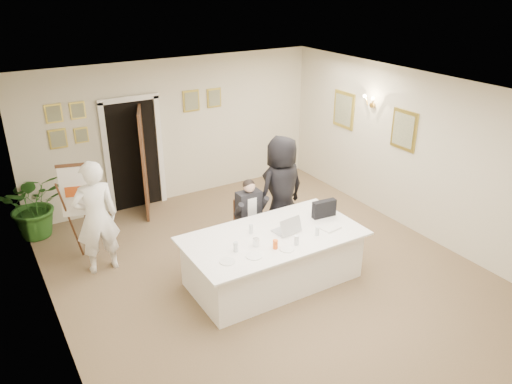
{
  "coord_description": "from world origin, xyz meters",
  "views": [
    {
      "loc": [
        -3.51,
        -5.42,
        4.28
      ],
      "look_at": [
        0.1,
        0.6,
        1.15
      ],
      "focal_mm": 35.0,
      "sensor_mm": 36.0,
      "label": 1
    }
  ],
  "objects": [
    {
      "name": "glass_c",
      "position": [
        0.5,
        -0.45,
        0.84
      ],
      "size": [
        0.07,
        0.07,
        0.14
      ],
      "primitive_type": "cylinder",
      "rotation": [
        0.0,
        0.0,
        0.14
      ],
      "color": "silver",
      "rests_on": "conference_table"
    },
    {
      "name": "glass_b",
      "position": [
        0.09,
        -0.51,
        0.84
      ],
      "size": [
        0.08,
        0.08,
        0.14
      ],
      "primitive_type": "cylinder",
      "rotation": [
        0.0,
        0.0,
        0.21
      ],
      "color": "silver",
      "rests_on": "conference_table"
    },
    {
      "name": "pictures_back_wall",
      "position": [
        -0.8,
        3.47,
        1.85
      ],
      "size": [
        3.4,
        0.06,
        0.8
      ],
      "primitive_type": null,
      "color": "gold",
      "rests_on": "wall_back"
    },
    {
      "name": "potted_palm",
      "position": [
        -2.8,
        3.2,
        0.59
      ],
      "size": [
        1.14,
        1.01,
        1.19
      ],
      "primitive_type": "imported",
      "rotation": [
        0.0,
        0.0,
        -0.08
      ],
      "color": "#26581D",
      "rests_on": "floor"
    },
    {
      "name": "plate_mid",
      "position": [
        -0.58,
        -0.48,
        0.78
      ],
      "size": [
        0.23,
        0.23,
        0.01
      ],
      "primitive_type": "cylinder",
      "rotation": [
        0.0,
        0.0,
        -0.01
      ],
      "color": "white",
      "rests_on": "conference_table"
    },
    {
      "name": "ceiling",
      "position": [
        0.0,
        0.0,
        2.8
      ],
      "size": [
        6.0,
        7.0,
        0.02
      ],
      "primitive_type": "cube",
      "color": "white",
      "rests_on": "wall_back"
    },
    {
      "name": "floor",
      "position": [
        0.0,
        0.0,
        0.0
      ],
      "size": [
        7.0,
        7.0,
        0.0
      ],
      "primitive_type": "plane",
      "color": "brown",
      "rests_on": "ground"
    },
    {
      "name": "wall_left",
      "position": [
        -3.0,
        0.0,
        1.4
      ],
      "size": [
        0.1,
        7.0,
        2.8
      ],
      "primitive_type": "cube",
      "color": "beige",
      "rests_on": "floor"
    },
    {
      "name": "wall_front",
      "position": [
        0.0,
        -3.5,
        1.4
      ],
      "size": [
        6.0,
        0.1,
        2.8
      ],
      "primitive_type": "cube",
      "color": "beige",
      "rests_on": "floor"
    },
    {
      "name": "laptop",
      "position": [
        0.19,
        -0.1,
        0.91
      ],
      "size": [
        0.41,
        0.42,
        0.28
      ],
      "primitive_type": null,
      "rotation": [
        0.0,
        0.0,
        0.12
      ],
      "color": "#B7BABC",
      "rests_on": "conference_table"
    },
    {
      "name": "glass_a",
      "position": [
        -0.72,
        -0.23,
        0.84
      ],
      "size": [
        0.08,
        0.08,
        0.14
      ],
      "primitive_type": "cylinder",
      "rotation": [
        0.0,
        0.0,
        0.24
      ],
      "color": "silver",
      "rests_on": "conference_table"
    },
    {
      "name": "wall_sconce",
      "position": [
        2.9,
        1.2,
        2.1
      ],
      "size": [
        0.2,
        0.3,
        0.24
      ],
      "primitive_type": null,
      "color": "gold",
      "rests_on": "wall_right"
    },
    {
      "name": "standing_man",
      "position": [
        -2.14,
        1.52,
        0.9
      ],
      "size": [
        0.66,
        0.44,
        1.8
      ],
      "primitive_type": "imported",
      "rotation": [
        0.0,
        0.0,
        3.13
      ],
      "color": "white",
      "rests_on": "floor"
    },
    {
      "name": "paper_stack",
      "position": [
        0.8,
        -0.39,
        0.79
      ],
      "size": [
        0.31,
        0.24,
        0.03
      ],
      "primitive_type": "cube",
      "rotation": [
        0.0,
        0.0,
        0.15
      ],
      "color": "white",
      "rests_on": "conference_table"
    },
    {
      "name": "standing_woman",
      "position": [
        0.78,
        0.9,
        0.93
      ],
      "size": [
        0.97,
        0.69,
        1.85
      ],
      "primitive_type": "imported",
      "rotation": [
        0.0,
        0.0,
        3.26
      ],
      "color": "black",
      "rests_on": "floor"
    },
    {
      "name": "steel_jug",
      "position": [
        -0.4,
        -0.25,
        0.83
      ],
      "size": [
        0.11,
        0.11,
        0.11
      ],
      "primitive_type": "cylinder",
      "rotation": [
        0.0,
        0.0,
        -0.23
      ],
      "color": "silver",
      "rests_on": "conference_table"
    },
    {
      "name": "conference_table",
      "position": [
        -0.03,
        -0.11,
        0.39
      ],
      "size": [
        2.61,
        1.39,
        0.78
      ],
      "color": "white",
      "rests_on": "floor"
    },
    {
      "name": "pictures_right_wall",
      "position": [
        2.97,
        1.2,
        1.75
      ],
      "size": [
        0.06,
        2.2,
        0.8
      ],
      "primitive_type": null,
      "color": "gold",
      "rests_on": "wall_right"
    },
    {
      "name": "plate_left",
      "position": [
        -0.95,
        -0.42,
        0.78
      ],
      "size": [
        0.27,
        0.27,
        0.01
      ],
      "primitive_type": "cylinder",
      "rotation": [
        0.0,
        0.0,
        0.33
      ],
      "color": "white",
      "rests_on": "conference_table"
    },
    {
      "name": "plate_near",
      "position": [
        -0.09,
        -0.55,
        0.78
      ],
      "size": [
        0.25,
        0.25,
        0.01
      ],
      "primitive_type": "cylinder",
      "rotation": [
        0.0,
        0.0,
        0.26
      ],
      "color": "white",
      "rests_on": "conference_table"
    },
    {
      "name": "oj_glass",
      "position": [
        -0.22,
        -0.45,
        0.84
      ],
      "size": [
        0.08,
        0.08,
        0.13
      ],
      "primitive_type": "cylinder",
      "rotation": [
        0.0,
        0.0,
        -0.14
      ],
      "color": "#F05A14",
      "rests_on": "conference_table"
    },
    {
      "name": "flip_chart",
      "position": [
        -2.23,
        2.04,
        0.74
      ],
      "size": [
        0.57,
        0.42,
        1.58
      ],
      "color": "#372311",
      "rests_on": "floor"
    },
    {
      "name": "wall_right",
      "position": [
        3.0,
        0.0,
        1.4
      ],
      "size": [
        0.1,
        7.0,
        2.8
      ],
      "primitive_type": "cube",
      "color": "beige",
      "rests_on": "floor"
    },
    {
      "name": "glass_d",
      "position": [
        -0.28,
        0.1,
        0.84
      ],
      "size": [
        0.07,
        0.07,
        0.14
      ],
      "primitive_type": "cylinder",
      "rotation": [
        0.0,
        0.0,
        0.25
      ],
      "color": "silver",
      "rests_on": "conference_table"
    },
    {
      "name": "doorway",
      "position": [
        -0.88,
        3.32,
        1.04
      ],
      "size": [
        1.14,
        0.86,
        2.2
      ],
      "color": "black",
      "rests_on": "floor"
    },
    {
      "name": "laptop_bag",
      "position": [
        0.96,
        -0.02,
        0.91
      ],
      "size": [
        0.39,
        0.14,
        0.27
      ],
      "primitive_type": "cube",
      "rotation": [
        0.0,
        0.0,
        -0.1
      ],
      "color": "black",
      "rests_on": "conference_table"
    },
    {
      "name": "seated_man",
      "position": [
        0.14,
        0.84,
        0.63
      ],
      "size": [
        0.56,
        0.6,
        1.27
      ],
      "primitive_type": null,
      "rotation": [
        0.0,
        0.0,
        0.03
      ],
      "color": "black",
      "rests_on": "floor"
    },
    {
      "name": "wall_back",
      "position": [
        0.0,
        3.5,
        1.4
      ],
      "size": [
        6.0,
        0.1,
        2.8
      ],
      "primitive_type": "cube",
      "color": "beige",
      "rests_on": "floor"
    }
  ]
}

